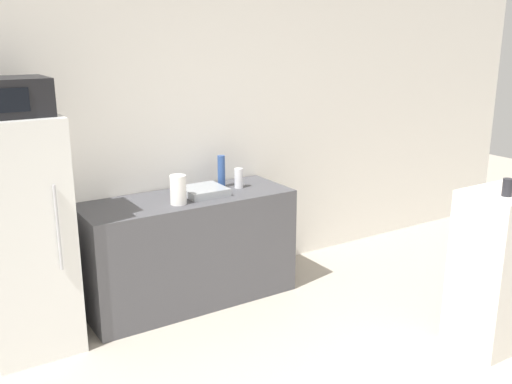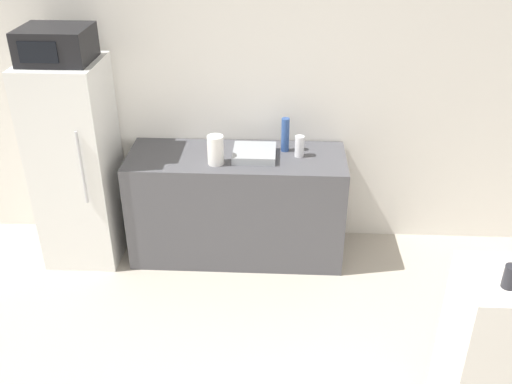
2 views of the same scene
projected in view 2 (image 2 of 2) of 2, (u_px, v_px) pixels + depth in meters
wall_back at (275, 91)px, 4.53m from camera, size 8.00×0.06×2.60m
refrigerator at (77, 164)px, 4.47m from camera, size 0.57×0.60×1.64m
microwave at (56, 44)px, 4.01m from camera, size 0.49×0.43×0.24m
counter at (237, 205)px, 4.65m from camera, size 1.71×0.62×0.89m
sink_basin at (254, 153)px, 4.40m from camera, size 0.33×0.32×0.06m
bottle_tall at (285, 135)px, 4.45m from camera, size 0.06×0.06×0.27m
bottle_short at (299, 146)px, 4.39m from camera, size 0.07×0.07×0.17m
jar at (510, 277)px, 2.63m from camera, size 0.07×0.07×0.12m
paper_towel_roll at (216, 150)px, 4.26m from camera, size 0.12×0.12×0.23m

